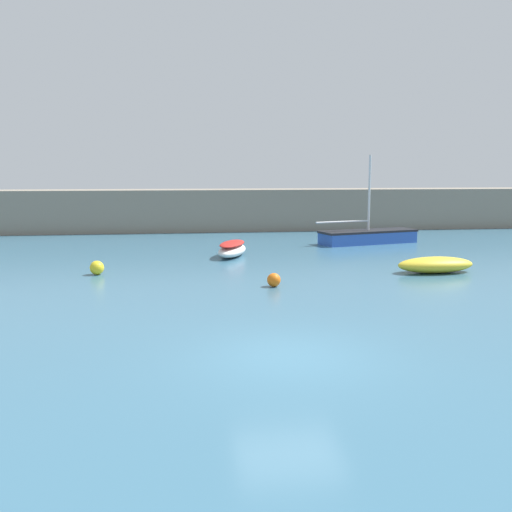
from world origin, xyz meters
name	(u,v)px	position (x,y,z in m)	size (l,w,h in m)	color
ground_plane	(289,360)	(0.00, 0.00, -0.10)	(120.00, 120.00, 0.20)	#38667F
harbor_breakwater	(214,210)	(0.00, 28.03, 1.44)	(48.89, 3.25, 2.88)	gray
rowboat_white_midwater	(435,265)	(8.04, 9.73, 0.33)	(3.34, 1.52, 0.66)	yellow
rowboat_with_red_cover	(232,249)	(0.10, 15.35, 0.38)	(2.13, 3.36, 0.75)	white
sailboat_twin_hulled	(368,236)	(8.39, 19.40, 0.42)	(6.38, 3.13, 5.07)	#2D56B7
mooring_buoy_orange	(274,280)	(0.93, 7.76, 0.25)	(0.50, 0.50, 0.50)	orange
mooring_buoy_yellow	(97,268)	(-5.80, 11.09, 0.29)	(0.57, 0.57, 0.57)	yellow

